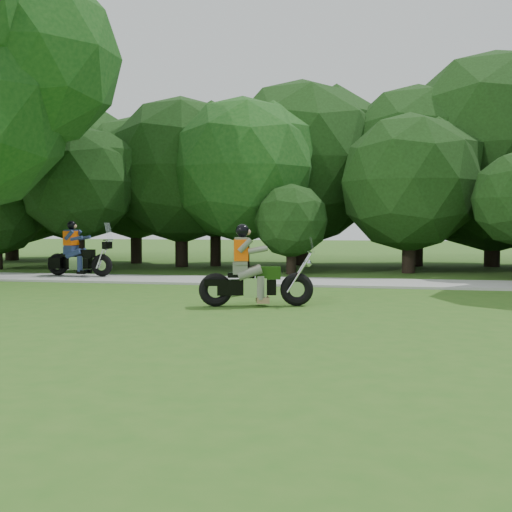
{
  "coord_description": "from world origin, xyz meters",
  "views": [
    {
      "loc": [
        0.81,
        -9.17,
        1.63
      ],
      "look_at": [
        -1.55,
        3.2,
        0.97
      ],
      "focal_mm": 45.0,
      "sensor_mm": 36.0,
      "label": 1
    }
  ],
  "objects": [
    {
      "name": "ground",
      "position": [
        0.0,
        0.0,
        0.0
      ],
      "size": [
        100.0,
        100.0,
        0.0
      ],
      "primitive_type": "plane",
      "color": "#2F611B",
      "rests_on": "ground"
    },
    {
      "name": "walkway",
      "position": [
        0.0,
        8.0,
        0.03
      ],
      "size": [
        60.0,
        2.2,
        0.06
      ],
      "primitive_type": "cube",
      "color": "gray",
      "rests_on": "ground"
    },
    {
      "name": "tree_line",
      "position": [
        0.91,
        14.59,
        3.66
      ],
      "size": [
        40.18,
        12.21,
        7.92
      ],
      "color": "black",
      "rests_on": "ground"
    },
    {
      "name": "chopper_motorcycle",
      "position": [
        -1.62,
        3.0,
        0.59
      ],
      "size": [
        2.22,
        0.91,
        1.6
      ],
      "rotation": [
        0.0,
        0.0,
        0.24
      ],
      "color": "black",
      "rests_on": "ground"
    },
    {
      "name": "touring_motorcycle",
      "position": [
        -7.92,
        8.3,
        0.65
      ],
      "size": [
        2.13,
        0.73,
        1.62
      ],
      "rotation": [
        0.0,
        0.0,
        -0.09
      ],
      "color": "black",
      "rests_on": "walkway"
    }
  ]
}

